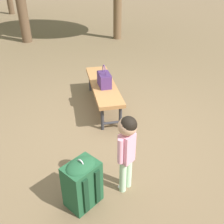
# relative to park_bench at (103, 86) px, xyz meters

# --- Properties ---
(ground_plane) EXTENTS (40.00, 40.00, 0.00)m
(ground_plane) POSITION_rel_park_bench_xyz_m (0.85, 0.15, -0.39)
(ground_plane) COLOR brown
(ground_plane) RESTS_ON ground
(park_bench) EXTENTS (1.65, 0.72, 0.45)m
(park_bench) POSITION_rel_park_bench_xyz_m (0.00, 0.00, 0.00)
(park_bench) COLOR #9E6B3D
(park_bench) RESTS_ON ground
(handbag) EXTENTS (0.35, 0.25, 0.37)m
(handbag) POSITION_rel_park_bench_xyz_m (0.10, 0.03, 0.18)
(handbag) COLOR #4C2D66
(handbag) RESTS_ON park_bench
(child_standing) EXTENTS (0.21, 0.19, 0.96)m
(child_standing) POSITION_rel_park_bench_xyz_m (1.89, 0.31, 0.25)
(child_standing) COLOR #B2D8B2
(child_standing) RESTS_ON ground
(backpack_large) EXTENTS (0.44, 0.43, 0.60)m
(backpack_large) POSITION_rel_park_bench_xyz_m (2.09, -0.15, -0.10)
(backpack_large) COLOR #1E4C2D
(backpack_large) RESTS_ON ground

